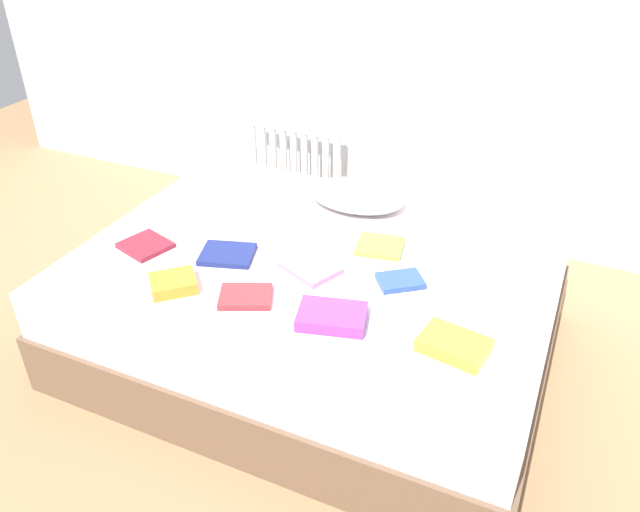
% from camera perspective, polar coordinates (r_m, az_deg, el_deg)
% --- Properties ---
extents(ground_plane, '(8.00, 8.00, 0.00)m').
position_cam_1_polar(ground_plane, '(2.97, -0.40, -8.31)').
color(ground_plane, '#93704C').
extents(bed, '(2.00, 1.50, 0.50)m').
position_cam_1_polar(bed, '(2.82, -0.42, -4.50)').
color(bed, brown).
rests_on(bed, ground).
extents(radiator, '(0.62, 0.04, 0.49)m').
position_cam_1_polar(radiator, '(3.98, -2.36, 8.45)').
color(radiator, white).
rests_on(radiator, ground).
extents(pillow, '(0.47, 0.33, 0.10)m').
position_cam_1_polar(pillow, '(3.07, 3.33, 5.49)').
color(pillow, white).
rests_on(pillow, bed).
extents(textbook_pink, '(0.27, 0.25, 0.02)m').
position_cam_1_polar(textbook_pink, '(2.59, -0.86, -1.07)').
color(textbook_pink, pink).
rests_on(textbook_pink, bed).
extents(textbook_blue, '(0.22, 0.21, 0.02)m').
position_cam_1_polar(textbook_blue, '(2.53, 7.27, -2.24)').
color(textbook_blue, '#2847B7').
rests_on(textbook_blue, bed).
extents(textbook_red, '(0.24, 0.22, 0.03)m').
position_cam_1_polar(textbook_red, '(2.44, -6.75, -3.67)').
color(textbook_red, red).
rests_on(textbook_red, bed).
extents(textbook_yellow, '(0.25, 0.19, 0.05)m').
position_cam_1_polar(textbook_yellow, '(2.23, 12.03, -7.89)').
color(textbook_yellow, yellow).
rests_on(textbook_yellow, bed).
extents(textbook_maroon, '(0.24, 0.23, 0.02)m').
position_cam_1_polar(textbook_maroon, '(2.84, -15.52, 0.94)').
color(textbook_maroon, maroon).
rests_on(textbook_maroon, bed).
extents(textbook_navy, '(0.26, 0.24, 0.02)m').
position_cam_1_polar(textbook_navy, '(2.71, -8.38, 0.16)').
color(textbook_navy, navy).
rests_on(textbook_navy, bed).
extents(textbook_white, '(0.23, 0.21, 0.02)m').
position_cam_1_polar(textbook_white, '(3.04, -9.04, 3.97)').
color(textbook_white, white).
rests_on(textbook_white, bed).
extents(textbook_orange, '(0.23, 0.23, 0.05)m').
position_cam_1_polar(textbook_orange, '(2.54, -13.15, -2.43)').
color(textbook_orange, orange).
rests_on(textbook_orange, bed).
extents(textbook_purple, '(0.28, 0.23, 0.05)m').
position_cam_1_polar(textbook_purple, '(2.31, 1.09, -5.50)').
color(textbook_purple, purple).
rests_on(textbook_purple, bed).
extents(textbook_lime, '(0.22, 0.21, 0.02)m').
position_cam_1_polar(textbook_lime, '(2.75, 5.46, 0.89)').
color(textbook_lime, '#8CC638').
rests_on(textbook_lime, bed).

